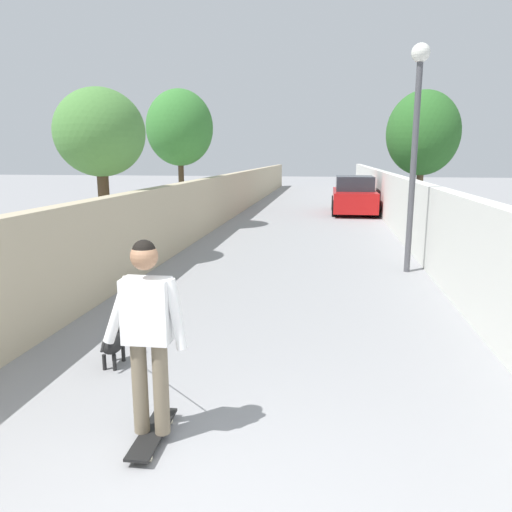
% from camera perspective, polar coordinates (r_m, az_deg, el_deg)
% --- Properties ---
extents(ground_plane, '(80.00, 80.00, 0.00)m').
position_cam_1_polar(ground_plane, '(16.58, 5.65, 3.45)').
color(ground_plane, gray).
extents(wall_left, '(48.00, 0.30, 1.68)m').
position_cam_1_polar(wall_left, '(14.96, -6.30, 5.77)').
color(wall_left, tan).
rests_on(wall_left, ground).
extents(fence_right, '(48.00, 0.30, 1.74)m').
position_cam_1_polar(fence_right, '(14.64, 17.17, 5.32)').
color(fence_right, silver).
rests_on(fence_right, ground).
extents(tree_right_near, '(2.98, 2.98, 5.00)m').
position_cam_1_polar(tree_right_near, '(21.74, 19.03, 13.47)').
color(tree_right_near, brown).
rests_on(tree_right_near, ground).
extents(tree_left_mid, '(2.12, 2.12, 4.43)m').
position_cam_1_polar(tree_left_mid, '(16.12, -8.96, 14.62)').
color(tree_left_mid, '#473523').
rests_on(tree_left_mid, ground).
extents(tree_left_far, '(1.88, 1.88, 3.77)m').
position_cam_1_polar(tree_left_far, '(10.99, -17.87, 13.48)').
color(tree_left_far, '#473523').
rests_on(tree_left_far, ground).
extents(lamp_post, '(0.36, 0.36, 4.48)m').
position_cam_1_polar(lamp_post, '(10.35, 18.33, 14.90)').
color(lamp_post, '#4C4C51').
rests_on(lamp_post, ground).
extents(skateboard, '(0.80, 0.22, 0.08)m').
position_cam_1_polar(skateboard, '(4.46, -12.05, -19.70)').
color(skateboard, black).
rests_on(skateboard, ground).
extents(person_skateboarder, '(0.23, 0.71, 1.65)m').
position_cam_1_polar(person_skateboarder, '(4.04, -12.65, -7.71)').
color(person_skateboarder, '#726651').
rests_on(person_skateboarder, skateboard).
extents(dog, '(1.72, 1.09, 1.06)m').
position_cam_1_polar(dog, '(5.89, -16.29, -9.66)').
color(dog, black).
rests_on(dog, ground).
extents(car_near, '(3.90, 1.80, 1.54)m').
position_cam_1_polar(car_near, '(20.72, 11.44, 6.91)').
color(car_near, '#B71414').
rests_on(car_near, ground).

